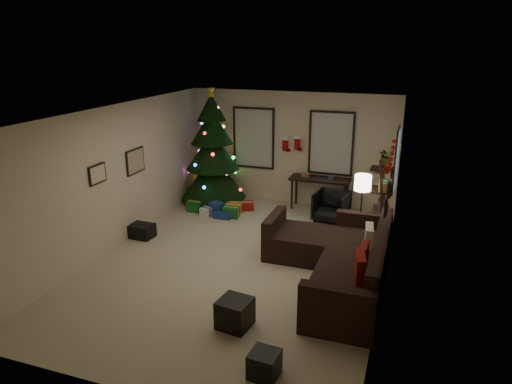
% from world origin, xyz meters
% --- Properties ---
extents(floor, '(7.00, 7.00, 0.00)m').
position_xyz_m(floor, '(0.00, 0.00, 0.00)').
color(floor, '#BDB18F').
rests_on(floor, ground).
extents(ceiling, '(7.00, 7.00, 0.00)m').
position_xyz_m(ceiling, '(0.00, 0.00, 2.70)').
color(ceiling, white).
rests_on(ceiling, floor).
extents(wall_back, '(5.00, 0.00, 5.00)m').
position_xyz_m(wall_back, '(0.00, 3.50, 1.35)').
color(wall_back, beige).
rests_on(wall_back, floor).
extents(wall_front, '(5.00, 0.00, 5.00)m').
position_xyz_m(wall_front, '(0.00, -3.50, 1.35)').
color(wall_front, beige).
rests_on(wall_front, floor).
extents(wall_left, '(0.00, 7.00, 7.00)m').
position_xyz_m(wall_left, '(-2.50, 0.00, 1.35)').
color(wall_left, beige).
rests_on(wall_left, floor).
extents(wall_right, '(0.00, 7.00, 7.00)m').
position_xyz_m(wall_right, '(2.50, 0.00, 1.35)').
color(wall_right, beige).
rests_on(wall_right, floor).
extents(window_back_left, '(1.05, 0.06, 1.50)m').
position_xyz_m(window_back_left, '(-0.95, 3.47, 1.55)').
color(window_back_left, '#728CB2').
rests_on(window_back_left, wall_back).
extents(window_back_right, '(1.05, 0.06, 1.50)m').
position_xyz_m(window_back_right, '(0.95, 3.47, 1.55)').
color(window_back_right, '#728CB2').
rests_on(window_back_right, wall_back).
extents(window_right_wall, '(0.06, 0.90, 1.30)m').
position_xyz_m(window_right_wall, '(2.47, 2.55, 1.50)').
color(window_right_wall, '#728CB2').
rests_on(window_right_wall, wall_right).
extents(christmas_tree, '(1.55, 1.55, 2.89)m').
position_xyz_m(christmas_tree, '(-1.78, 2.85, 1.20)').
color(christmas_tree, black).
rests_on(christmas_tree, floor).
extents(presents, '(1.50, 1.01, 0.30)m').
position_xyz_m(presents, '(-1.34, 2.22, 0.11)').
color(presents, gold).
rests_on(presents, floor).
extents(sofa, '(2.17, 3.14, 0.94)m').
position_xyz_m(sofa, '(1.80, -0.04, 0.31)').
color(sofa, black).
rests_on(sofa, floor).
extents(pillow_red_a, '(0.23, 0.51, 0.49)m').
position_xyz_m(pillow_red_a, '(2.21, -0.89, 0.64)').
color(pillow_red_a, maroon).
rests_on(pillow_red_a, sofa).
extents(pillow_red_b, '(0.11, 0.40, 0.40)m').
position_xyz_m(pillow_red_b, '(2.21, -0.42, 0.64)').
color(pillow_red_b, maroon).
rests_on(pillow_red_b, sofa).
extents(pillow_cream, '(0.18, 0.45, 0.44)m').
position_xyz_m(pillow_cream, '(2.21, 0.33, 0.63)').
color(pillow_cream, beige).
rests_on(pillow_cream, sofa).
extents(ottoman_near, '(0.49, 0.49, 0.41)m').
position_xyz_m(ottoman_near, '(0.66, -1.90, 0.20)').
color(ottoman_near, black).
rests_on(ottoman_near, floor).
extents(ottoman_far, '(0.36, 0.36, 0.32)m').
position_xyz_m(ottoman_far, '(1.36, -2.74, 0.16)').
color(ottoman_far, black).
rests_on(ottoman_far, floor).
extents(desk, '(1.41, 0.50, 0.76)m').
position_xyz_m(desk, '(0.78, 3.22, 0.67)').
color(desk, black).
rests_on(desk, floor).
extents(desk_chair, '(0.73, 0.69, 0.67)m').
position_xyz_m(desk_chair, '(1.18, 2.57, 0.34)').
color(desk_chair, black).
rests_on(desk_chair, floor).
extents(bookshelf, '(0.30, 0.52, 1.77)m').
position_xyz_m(bookshelf, '(2.30, 1.56, 0.86)').
color(bookshelf, black).
rests_on(bookshelf, floor).
extents(potted_plant, '(0.54, 0.53, 0.45)m').
position_xyz_m(potted_plant, '(2.30, 1.80, 1.79)').
color(potted_plant, '#4C4C4C').
rests_on(potted_plant, bookshelf).
extents(floor_lamp, '(0.31, 0.31, 1.46)m').
position_xyz_m(floor_lamp, '(1.95, 1.27, 1.22)').
color(floor_lamp, black).
rests_on(floor_lamp, floor).
extents(art_map, '(0.04, 0.60, 0.50)m').
position_xyz_m(art_map, '(-2.48, 0.65, 1.51)').
color(art_map, black).
rests_on(art_map, wall_left).
extents(art_abstract, '(0.04, 0.45, 0.35)m').
position_xyz_m(art_abstract, '(-2.48, -0.54, 1.56)').
color(art_abstract, black).
rests_on(art_abstract, wall_left).
extents(gallery, '(0.03, 1.25, 0.54)m').
position_xyz_m(gallery, '(2.48, -0.07, 1.57)').
color(gallery, black).
rests_on(gallery, wall_right).
extents(garland, '(0.08, 1.90, 0.30)m').
position_xyz_m(garland, '(2.45, -0.00, 2.09)').
color(garland, '#A5140C').
rests_on(garland, wall_right).
extents(stocking_left, '(0.20, 0.05, 0.36)m').
position_xyz_m(stocking_left, '(-0.14, 3.47, 1.46)').
color(stocking_left, '#990F0C').
rests_on(stocking_left, wall_back).
extents(stocking_right, '(0.20, 0.05, 0.36)m').
position_xyz_m(stocking_right, '(0.19, 3.32, 1.54)').
color(stocking_right, '#990F0C').
rests_on(stocking_right, wall_back).
extents(storage_bin, '(0.57, 0.39, 0.27)m').
position_xyz_m(storage_bin, '(-2.31, 0.38, 0.14)').
color(storage_bin, black).
rests_on(storage_bin, floor).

